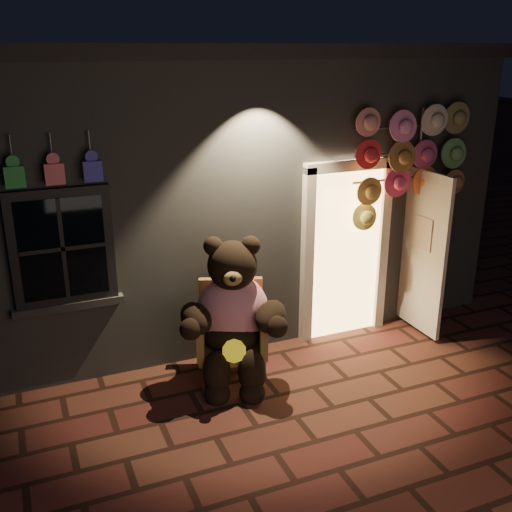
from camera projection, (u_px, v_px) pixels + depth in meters
ground at (296, 417)px, 5.86m from camera, size 60.00×60.00×0.00m
shop_building at (178, 168)px, 8.75m from camera, size 7.30×5.95×3.51m
wicker_armchair at (232, 331)px, 6.45m from camera, size 0.89×0.85×1.06m
teddy_bear at (233, 316)px, 6.25m from camera, size 1.15×1.07×1.67m
hat_rack at (411, 160)px, 7.00m from camera, size 1.57×0.22×2.77m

